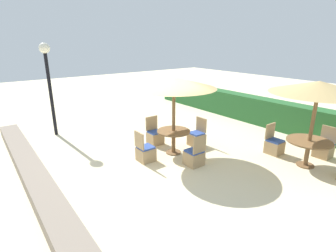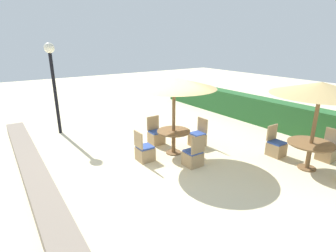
% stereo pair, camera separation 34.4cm
% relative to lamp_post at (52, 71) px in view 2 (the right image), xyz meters
% --- Properties ---
extents(ground_plane, '(40.00, 40.00, 0.00)m').
position_rel_lamp_post_xyz_m(ground_plane, '(3.94, 1.73, -2.35)').
color(ground_plane, beige).
extents(hedge_row, '(13.00, 0.70, 1.10)m').
position_rel_lamp_post_xyz_m(hedge_row, '(3.94, 7.32, -1.80)').
color(hedge_row, '#28602D').
rests_on(hedge_row, ground_plane).
extents(stone_border, '(10.00, 0.56, 0.35)m').
position_rel_lamp_post_xyz_m(stone_border, '(3.94, -1.41, -2.18)').
color(stone_border, gray).
rests_on(stone_border, ground_plane).
extents(lamp_post, '(0.36, 0.36, 3.32)m').
position_rel_lamp_post_xyz_m(lamp_post, '(0.00, 0.00, 0.00)').
color(lamp_post, black).
rests_on(lamp_post, ground_plane).
extents(parasol_center, '(2.52, 2.52, 2.38)m').
position_rel_lamp_post_xyz_m(parasol_center, '(4.01, 2.49, -0.14)').
color(parasol_center, brown).
rests_on(parasol_center, ground_plane).
extents(round_table_center, '(1.03, 1.03, 0.74)m').
position_rel_lamp_post_xyz_m(round_table_center, '(4.01, 2.49, -1.78)').
color(round_table_center, brown).
rests_on(round_table_center, ground_plane).
extents(patio_chair_center_east, '(0.46, 0.46, 0.93)m').
position_rel_lamp_post_xyz_m(patio_chair_center_east, '(5.04, 2.43, -2.09)').
color(patio_chair_center_east, tan).
rests_on(patio_chair_center_east, ground_plane).
extents(patio_chair_center_north, '(0.46, 0.46, 0.93)m').
position_rel_lamp_post_xyz_m(patio_chair_center_north, '(3.98, 3.52, -2.09)').
color(patio_chair_center_north, tan).
rests_on(patio_chair_center_north, ground_plane).
extents(patio_chair_center_west, '(0.46, 0.46, 0.93)m').
position_rel_lamp_post_xyz_m(patio_chair_center_west, '(3.02, 2.47, -2.09)').
color(patio_chair_center_west, tan).
rests_on(patio_chair_center_west, ground_plane).
extents(patio_chair_center_south, '(0.46, 0.46, 0.93)m').
position_rel_lamp_post_xyz_m(patio_chair_center_south, '(3.97, 1.47, -2.09)').
color(patio_chair_center_south, tan).
rests_on(patio_chair_center_south, ground_plane).
extents(parasol_back_right, '(2.47, 2.47, 2.40)m').
position_rel_lamp_post_xyz_m(parasol_back_right, '(6.98, 4.93, -0.12)').
color(parasol_back_right, brown).
rests_on(parasol_back_right, ground_plane).
extents(round_table_back_right, '(1.19, 1.19, 0.76)m').
position_rel_lamp_post_xyz_m(round_table_back_right, '(6.98, 4.93, -1.73)').
color(round_table_back_right, brown).
rests_on(round_table_back_right, ground_plane).
extents(patio_chair_back_right_north, '(0.46, 0.46, 0.93)m').
position_rel_lamp_post_xyz_m(patio_chair_back_right_north, '(7.00, 5.95, -2.09)').
color(patio_chair_back_right_north, tan).
rests_on(patio_chair_back_right_north, ground_plane).
extents(patio_chair_back_right_west, '(0.46, 0.46, 0.93)m').
position_rel_lamp_post_xyz_m(patio_chair_back_right_west, '(5.94, 4.99, -2.09)').
color(patio_chair_back_right_west, tan).
rests_on(patio_chair_back_right_west, ground_plane).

